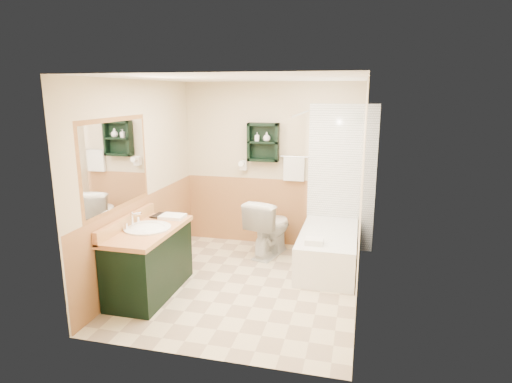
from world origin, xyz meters
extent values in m
plane|color=beige|center=(0.00, 0.00, 0.00)|extent=(3.00, 3.00, 0.00)
cube|color=beige|center=(0.00, 1.52, 1.20)|extent=(2.60, 0.04, 2.40)
cube|color=beige|center=(-1.32, 0.00, 1.20)|extent=(0.04, 3.00, 2.40)
cube|color=beige|center=(1.32, 0.00, 1.20)|extent=(0.04, 3.00, 2.40)
cube|color=white|center=(0.00, 0.00, 2.42)|extent=(2.60, 3.00, 0.04)
cube|color=black|center=(-0.10, 1.41, 1.55)|extent=(0.45, 0.15, 0.55)
cylinder|color=silver|center=(0.53, 0.75, 2.00)|extent=(0.03, 1.60, 0.03)
cube|color=black|center=(-0.99, -0.46, 0.39)|extent=(0.59, 1.21, 0.77)
cube|color=white|center=(0.93, 0.79, 0.24)|extent=(0.72, 1.50, 0.48)
imported|color=white|center=(0.08, 1.03, 0.40)|extent=(0.65, 0.91, 0.80)
cube|color=white|center=(-0.90, -0.01, 0.79)|extent=(0.29, 0.22, 0.04)
imported|color=black|center=(-1.16, 0.02, 0.88)|extent=(0.17, 0.04, 0.22)
cube|color=white|center=(0.79, 0.27, 0.52)|extent=(0.21, 0.18, 0.07)
imported|color=white|center=(-0.19, 1.40, 1.59)|extent=(0.06, 0.13, 0.06)
imported|color=white|center=(-0.05, 1.40, 1.62)|extent=(0.14, 0.16, 0.10)
camera|label=1|loc=(1.27, -4.58, 2.26)|focal=30.00mm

